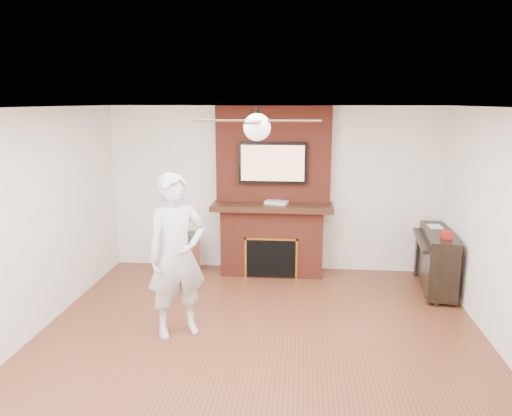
# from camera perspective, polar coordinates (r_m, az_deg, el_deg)

# --- Properties ---
(room_shell) EXTENTS (5.36, 5.86, 2.86)m
(room_shell) POSITION_cam_1_polar(r_m,az_deg,el_deg) (4.94, 0.11, -3.28)
(room_shell) COLOR #5A2D1A
(room_shell) RESTS_ON ground
(fireplace) EXTENTS (1.78, 0.64, 2.50)m
(fireplace) POSITION_cam_1_polar(r_m,az_deg,el_deg) (7.47, 1.91, -0.01)
(fireplace) COLOR maroon
(fireplace) RESTS_ON ground
(tv) EXTENTS (1.00, 0.08, 0.60)m
(tv) POSITION_cam_1_polar(r_m,az_deg,el_deg) (7.31, 1.92, 5.18)
(tv) COLOR black
(tv) RESTS_ON fireplace
(ceiling_fan) EXTENTS (1.21, 1.21, 0.31)m
(ceiling_fan) POSITION_cam_1_polar(r_m,az_deg,el_deg) (4.76, 0.12, 9.36)
(ceiling_fan) COLOR black
(ceiling_fan) RESTS_ON room_shell
(person) EXTENTS (0.80, 0.73, 1.82)m
(person) POSITION_cam_1_polar(r_m,az_deg,el_deg) (5.54, -9.01, -5.41)
(person) COLOR silver
(person) RESTS_ON ground
(side_table) EXTENTS (0.61, 0.61, 0.58)m
(side_table) POSITION_cam_1_polar(r_m,az_deg,el_deg) (7.79, -8.33, -5.16)
(side_table) COLOR #512517
(side_table) RESTS_ON ground
(piano) EXTENTS (0.61, 1.31, 0.92)m
(piano) POSITION_cam_1_polar(r_m,az_deg,el_deg) (7.30, 19.98, -5.47)
(piano) COLOR black
(piano) RESTS_ON ground
(cable_box) EXTENTS (0.36, 0.25, 0.05)m
(cable_box) POSITION_cam_1_polar(r_m,az_deg,el_deg) (7.34, 2.35, 0.65)
(cable_box) COLOR silver
(cable_box) RESTS_ON fireplace
(candle_orange) EXTENTS (0.07, 0.07, 0.11)m
(candle_orange) POSITION_cam_1_polar(r_m,az_deg,el_deg) (7.52, 0.55, -7.35)
(candle_orange) COLOR red
(candle_orange) RESTS_ON ground
(candle_green) EXTENTS (0.07, 0.07, 0.08)m
(candle_green) POSITION_cam_1_polar(r_m,az_deg,el_deg) (7.52, 1.83, -7.48)
(candle_green) COLOR #548F39
(candle_green) RESTS_ON ground
(candle_cream) EXTENTS (0.07, 0.07, 0.10)m
(candle_cream) POSITION_cam_1_polar(r_m,az_deg,el_deg) (7.54, 2.45, -7.34)
(candle_cream) COLOR beige
(candle_cream) RESTS_ON ground
(candle_blue) EXTENTS (0.06, 0.06, 0.08)m
(candle_blue) POSITION_cam_1_polar(r_m,az_deg,el_deg) (7.56, 3.20, -7.36)
(candle_blue) COLOR #34489E
(candle_blue) RESTS_ON ground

